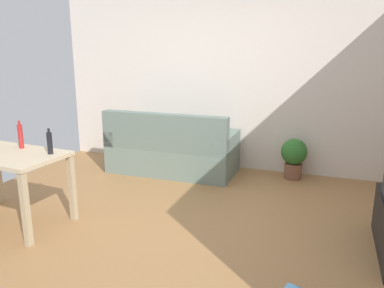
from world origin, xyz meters
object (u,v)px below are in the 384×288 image
(bottle_red, at_px, (21,136))
(desk, at_px, (7,163))
(bottle_dark, at_px, (50,143))
(couch, at_px, (171,152))
(potted_plant, at_px, (294,156))

(bottle_red, bearing_deg, desk, -97.13)
(desk, relative_size, bottle_dark, 4.80)
(couch, distance_m, desk, 2.33)
(desk, height_order, bottle_red, bottle_red)
(bottle_red, relative_size, bottle_dark, 1.14)
(couch, relative_size, potted_plant, 3.21)
(desk, height_order, potted_plant, desk)
(desk, bearing_deg, bottle_red, 88.21)
(desk, xyz_separation_m, bottle_red, (0.03, 0.20, 0.24))
(desk, relative_size, potted_plant, 2.21)
(potted_plant, distance_m, bottle_dark, 3.23)
(bottle_red, bearing_deg, potted_plant, 39.85)
(potted_plant, relative_size, bottle_red, 1.91)
(couch, bearing_deg, desk, 65.45)
(potted_plant, height_order, bottle_red, bottle_red)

